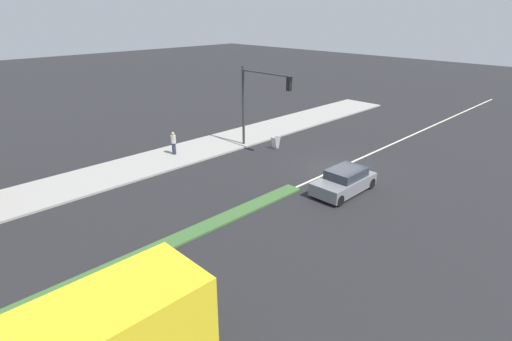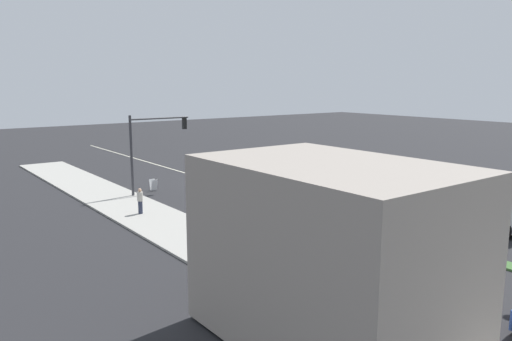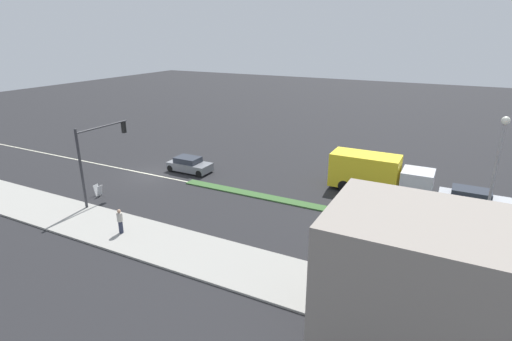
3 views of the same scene
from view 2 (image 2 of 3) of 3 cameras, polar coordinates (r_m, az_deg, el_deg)
ground_plane at (r=27.28m, az=16.67°, el=-7.29°), size 160.00×160.00×0.00m
sidewalk_right at (r=20.68m, az=2.49°, el=-12.33°), size 4.00×73.00×0.12m
lane_marking_center at (r=40.21m, az=-4.38°, el=-1.37°), size 0.16×60.00×0.01m
building_corner_store at (r=15.31m, az=8.42°, el=-9.31°), size 5.97×7.97×5.52m
traffic_signal_main at (r=36.00m, az=-12.02°, el=3.38°), size 4.59×0.34×5.60m
pedestrian at (r=30.82m, az=-13.10°, el=-3.35°), size 0.34×0.34×1.56m
warning_aframe_sign at (r=37.85m, az=-11.65°, el=-1.61°), size 0.45×0.53×0.84m
delivery_truck at (r=30.99m, az=22.32°, el=-2.77°), size 2.44×7.50×2.87m
van_white at (r=21.77m, az=14.55°, el=-10.05°), size 1.76×4.05×1.16m
suv_grey at (r=39.34m, az=0.24°, el=-0.67°), size 1.81×3.85×1.31m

